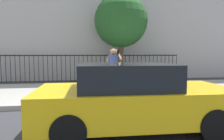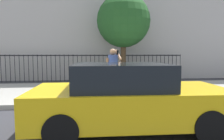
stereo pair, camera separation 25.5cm
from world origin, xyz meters
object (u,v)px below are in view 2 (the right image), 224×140
(pedestrian_on_phone, at_px, (112,69))
(street_tree_near, at_px, (123,21))
(taxi_yellow, at_px, (128,98))
(street_bench, at_px, (160,74))

(pedestrian_on_phone, relative_size, street_tree_near, 0.34)
(taxi_yellow, bearing_deg, street_tree_near, 81.43)
(taxi_yellow, xyz_separation_m, pedestrian_on_phone, (-0.06, 2.60, 0.43))
(street_bench, xyz_separation_m, street_tree_near, (-1.67, 1.46, 2.81))
(pedestrian_on_phone, xyz_separation_m, street_bench, (2.76, 2.81, -0.48))
(pedestrian_on_phone, distance_m, street_tree_near, 4.99)
(street_bench, distance_m, street_tree_near, 3.58)
(taxi_yellow, relative_size, pedestrian_on_phone, 2.52)
(taxi_yellow, bearing_deg, street_bench, 63.47)
(taxi_yellow, relative_size, street_bench, 2.65)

